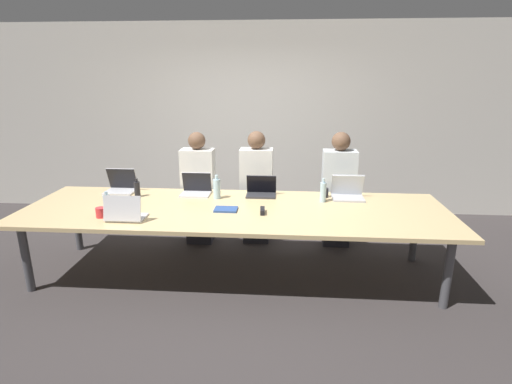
{
  "coord_description": "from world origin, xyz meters",
  "views": [
    {
      "loc": [
        0.51,
        -3.85,
        2.08
      ],
      "look_at": [
        0.21,
        0.1,
        0.9
      ],
      "focal_mm": 28.0,
      "sensor_mm": 36.0,
      "label": 1
    }
  ],
  "objects_px": {
    "bottle_far_left": "(137,189)",
    "cup_near_left": "(101,212)",
    "bottle_near_left": "(107,204)",
    "person_far_center": "(256,189)",
    "stapler": "(262,211)",
    "person_far_midleft": "(199,190)",
    "bottle_far_right": "(323,192)",
    "laptop_far_center": "(261,190)",
    "laptop_near_left": "(125,213)",
    "laptop_far_left": "(121,185)",
    "bottle_far_midleft": "(217,189)",
    "cup_far_right": "(325,193)",
    "laptop_far_right": "(348,191)",
    "laptop_far_midleft": "(196,188)",
    "person_far_right": "(338,191)"
  },
  "relations": [
    {
      "from": "bottle_far_midleft",
      "to": "laptop_far_right",
      "type": "relative_size",
      "value": 0.76
    },
    {
      "from": "laptop_far_midleft",
      "to": "cup_far_right",
      "type": "relative_size",
      "value": 3.2
    },
    {
      "from": "bottle_far_right",
      "to": "laptop_far_midleft",
      "type": "bearing_deg",
      "value": 172.74
    },
    {
      "from": "bottle_near_left",
      "to": "laptop_far_center",
      "type": "bearing_deg",
      "value": 26.07
    },
    {
      "from": "stapler",
      "to": "person_far_midleft",
      "type": "bearing_deg",
      "value": 127.75
    },
    {
      "from": "bottle_far_left",
      "to": "cup_near_left",
      "type": "bearing_deg",
      "value": -99.46
    },
    {
      "from": "laptop_far_left",
      "to": "bottle_far_right",
      "type": "relative_size",
      "value": 1.3
    },
    {
      "from": "bottle_far_left",
      "to": "laptop_far_left",
      "type": "bearing_deg",
      "value": 143.59
    },
    {
      "from": "person_far_center",
      "to": "cup_far_right",
      "type": "bearing_deg",
      "value": -30.25
    },
    {
      "from": "laptop_near_left",
      "to": "cup_near_left",
      "type": "distance_m",
      "value": 0.27
    },
    {
      "from": "laptop_far_left",
      "to": "bottle_far_left",
      "type": "bearing_deg",
      "value": -36.41
    },
    {
      "from": "bottle_near_left",
      "to": "person_far_center",
      "type": "bearing_deg",
      "value": 40.12
    },
    {
      "from": "person_far_center",
      "to": "bottle_far_midleft",
      "type": "bearing_deg",
      "value": -122.78
    },
    {
      "from": "person_far_center",
      "to": "cup_near_left",
      "type": "bearing_deg",
      "value": -137.53
    },
    {
      "from": "person_far_midleft",
      "to": "cup_far_right",
      "type": "bearing_deg",
      "value": -14.42
    },
    {
      "from": "stapler",
      "to": "laptop_far_right",
      "type": "bearing_deg",
      "value": 28.97
    },
    {
      "from": "bottle_far_right",
      "to": "stapler",
      "type": "distance_m",
      "value": 0.76
    },
    {
      "from": "bottle_far_left",
      "to": "laptop_far_center",
      "type": "relative_size",
      "value": 0.63
    },
    {
      "from": "laptop_far_left",
      "to": "cup_far_right",
      "type": "xyz_separation_m",
      "value": [
        2.36,
        -0.05,
        -0.03
      ]
    },
    {
      "from": "person_far_midleft",
      "to": "cup_near_left",
      "type": "bearing_deg",
      "value": -119.76
    },
    {
      "from": "person_far_center",
      "to": "cup_near_left",
      "type": "xyz_separation_m",
      "value": [
        -1.41,
        -1.29,
        0.11
      ]
    },
    {
      "from": "bottle_far_midleft",
      "to": "laptop_far_center",
      "type": "xyz_separation_m",
      "value": [
        0.48,
        0.16,
        -0.05
      ]
    },
    {
      "from": "person_far_right",
      "to": "laptop_far_left",
      "type": "bearing_deg",
      "value": -171.51
    },
    {
      "from": "bottle_far_left",
      "to": "cup_far_right",
      "type": "height_order",
      "value": "bottle_far_left"
    },
    {
      "from": "laptop_far_left",
      "to": "bottle_far_left",
      "type": "height_order",
      "value": "laptop_far_left"
    },
    {
      "from": "laptop_far_midleft",
      "to": "cup_far_right",
      "type": "xyz_separation_m",
      "value": [
        1.46,
        -0.01,
        -0.02
      ]
    },
    {
      "from": "person_far_center",
      "to": "stapler",
      "type": "height_order",
      "value": "person_far_center"
    },
    {
      "from": "bottle_near_left",
      "to": "stapler",
      "type": "height_order",
      "value": "bottle_near_left"
    },
    {
      "from": "cup_near_left",
      "to": "laptop_far_right",
      "type": "bearing_deg",
      "value": 18.3
    },
    {
      "from": "laptop_far_center",
      "to": "laptop_near_left",
      "type": "relative_size",
      "value": 0.96
    },
    {
      "from": "laptop_far_right",
      "to": "bottle_far_right",
      "type": "distance_m",
      "value": 0.33
    },
    {
      "from": "laptop_near_left",
      "to": "bottle_near_left",
      "type": "distance_m",
      "value": 0.31
    },
    {
      "from": "bottle_far_left",
      "to": "cup_far_right",
      "type": "distance_m",
      "value": 2.1
    },
    {
      "from": "stapler",
      "to": "bottle_far_left",
      "type": "bearing_deg",
      "value": 159.34
    },
    {
      "from": "bottle_far_left",
      "to": "cup_near_left",
      "type": "distance_m",
      "value": 0.69
    },
    {
      "from": "bottle_near_left",
      "to": "person_far_midleft",
      "type": "bearing_deg",
      "value": 58.3
    },
    {
      "from": "laptop_far_midleft",
      "to": "stapler",
      "type": "distance_m",
      "value": 1.0
    },
    {
      "from": "laptop_far_left",
      "to": "stapler",
      "type": "xyz_separation_m",
      "value": [
        1.7,
        -0.64,
        -0.05
      ]
    },
    {
      "from": "bottle_far_midleft",
      "to": "bottle_far_left",
      "type": "relative_size",
      "value": 1.27
    },
    {
      "from": "laptop_far_right",
      "to": "cup_near_left",
      "type": "xyz_separation_m",
      "value": [
        -2.46,
        -0.81,
        -0.03
      ]
    },
    {
      "from": "bottle_near_left",
      "to": "stapler",
      "type": "xyz_separation_m",
      "value": [
        1.53,
        0.12,
        -0.07
      ]
    },
    {
      "from": "laptop_near_left",
      "to": "bottle_near_left",
      "type": "relative_size",
      "value": 1.57
    },
    {
      "from": "laptop_far_right",
      "to": "bottle_near_left",
      "type": "xyz_separation_m",
      "value": [
        -2.44,
        -0.7,
        0.02
      ]
    },
    {
      "from": "person_far_midleft",
      "to": "laptop_far_right",
      "type": "bearing_deg",
      "value": -12.64
    },
    {
      "from": "person_far_midleft",
      "to": "laptop_near_left",
      "type": "relative_size",
      "value": 4.01
    },
    {
      "from": "person_far_center",
      "to": "bottle_far_right",
      "type": "relative_size",
      "value": 5.42
    },
    {
      "from": "bottle_far_left",
      "to": "laptop_near_left",
      "type": "relative_size",
      "value": 0.6
    },
    {
      "from": "laptop_far_center",
      "to": "stapler",
      "type": "height_order",
      "value": "laptop_far_center"
    },
    {
      "from": "cup_far_right",
      "to": "cup_near_left",
      "type": "bearing_deg",
      "value": -159.69
    },
    {
      "from": "laptop_far_midleft",
      "to": "person_far_midleft",
      "type": "xyz_separation_m",
      "value": [
        -0.06,
        0.38,
        -0.14
      ]
    }
  ]
}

